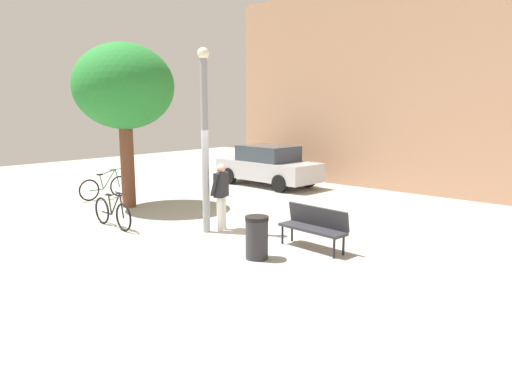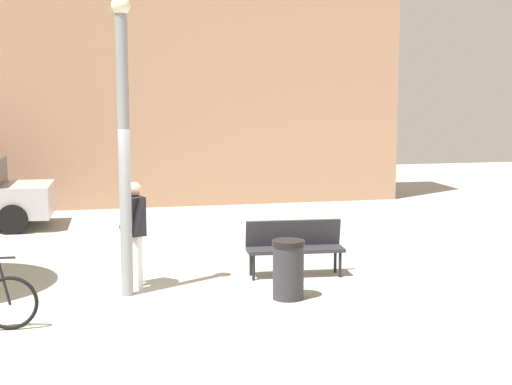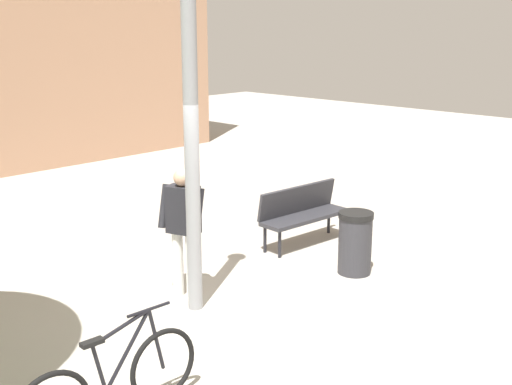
{
  "view_description": "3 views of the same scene",
  "coord_description": "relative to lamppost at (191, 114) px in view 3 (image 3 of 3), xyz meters",
  "views": [
    {
      "loc": [
        7.91,
        -7.21,
        3.08
      ],
      "look_at": [
        0.12,
        1.43,
        0.96
      ],
      "focal_mm": 33.66,
      "sensor_mm": 36.0,
      "label": 1
    },
    {
      "loc": [
        -1.23,
        -10.72,
        3.09
      ],
      "look_at": [
        1.42,
        0.99,
        1.43
      ],
      "focal_mm": 53.04,
      "sensor_mm": 36.0,
      "label": 2
    },
    {
      "loc": [
        -5.64,
        -5.28,
        3.43
      ],
      "look_at": [
        1.09,
        1.15,
        1.02
      ],
      "focal_mm": 46.8,
      "sensor_mm": 36.0,
      "label": 3
    }
  ],
  "objects": [
    {
      "name": "bicycle_black",
      "position": [
        -2.1,
        -1.31,
        -2.01
      ],
      "size": [
        1.81,
        0.15,
        0.97
      ],
      "color": "black",
      "rests_on": "ground_plane"
    },
    {
      "name": "trash_bin",
      "position": [
        2.31,
        -0.72,
        -1.95
      ],
      "size": [
        0.48,
        0.48,
        0.88
      ],
      "color": "#2D2D33",
      "rests_on": "ground_plane"
    },
    {
      "name": "person_by_lamppost",
      "position": [
        0.15,
        0.37,
        -1.42
      ],
      "size": [
        0.41,
        0.63,
        1.67
      ],
      "color": "white",
      "rests_on": "ground_plane"
    },
    {
      "name": "ground_plane",
      "position": [
        0.68,
        -0.49,
        -2.39
      ],
      "size": [
        36.0,
        36.0,
        0.0
      ],
      "primitive_type": "plane",
      "color": "#A8A399"
    },
    {
      "name": "park_bench",
      "position": [
        2.78,
        0.63,
        -1.84
      ],
      "size": [
        1.63,
        0.59,
        0.92
      ],
      "color": "#2D2D33",
      "rests_on": "ground_plane"
    },
    {
      "name": "lamppost",
      "position": [
        0.0,
        0.0,
        0.0
      ],
      "size": [
        0.28,
        0.28,
        4.4
      ],
      "color": "gray",
      "rests_on": "ground_plane"
    }
  ]
}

